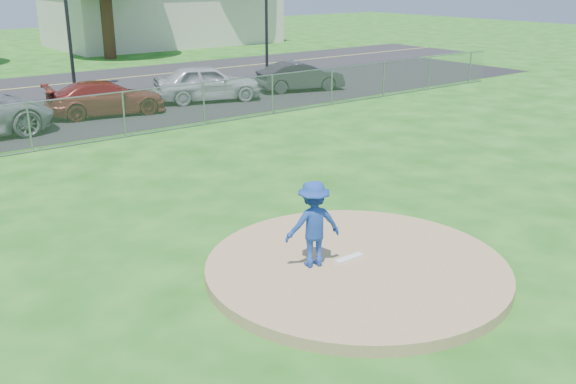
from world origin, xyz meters
The scene contains 11 objects.
ground centered at (0.00, 10.00, 0.00)m, with size 120.00×120.00×0.00m, color #185713.
pitchers_mound centered at (0.00, 0.00, 0.10)m, with size 5.40×5.40×0.20m, color #9F8157.
pitching_rubber centered at (0.00, 0.20, 0.22)m, with size 0.60×0.15×0.04m, color white.
chain_link_fence centered at (0.00, 12.00, 0.75)m, with size 40.00×0.06×1.50m, color gray.
parking_lot centered at (0.00, 16.50, 0.01)m, with size 50.00×8.00×0.01m, color black.
commercial_building centered at (16.00, 38.00, 2.16)m, with size 16.40×9.40×4.30m.
traffic_signal_right centered at (14.24, 22.00, 3.36)m, with size 1.28×0.20×5.60m.
pitcher centered at (-0.67, 0.42, 0.97)m, with size 1.00×0.58×1.55m, color #1B3D99.
parked_car_darkred centered at (1.94, 15.73, 0.65)m, with size 1.80×4.42×1.28m, color maroon.
parked_car_pearl centered at (6.43, 15.84, 0.77)m, with size 1.79×4.44×1.51m, color #B7B9BB.
parked_car_charcoal centered at (11.13, 15.43, 0.66)m, with size 1.37×3.93×1.29m, color #292A2C.
Camera 1 is at (-7.35, -7.48, 5.09)m, focal length 40.00 mm.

